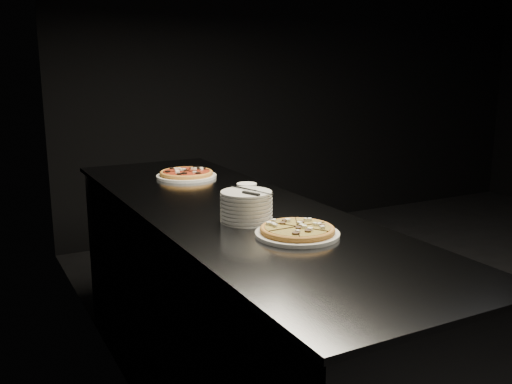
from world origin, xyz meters
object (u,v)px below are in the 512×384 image
cutlery (250,191)px  ramekin (247,191)px  pizza_mushroom (297,231)px  pizza_tomato (186,174)px  counter (231,309)px  plate_stack (246,206)px

cutlery → ramekin: cutlery is taller
pizza_mushroom → ramekin: 0.56m
pizza_tomato → cutlery: (-0.10, -0.92, 0.10)m
pizza_mushroom → pizza_tomato: bearing=88.1°
pizza_mushroom → cutlery: 0.26m
counter → cutlery: size_ratio=11.83×
pizza_tomato → pizza_mushroom: bearing=-91.9°
counter → cutlery: bearing=-97.9°
cutlery → counter: bearing=60.6°
counter → pizza_tomato: size_ratio=7.39×
pizza_tomato → plate_stack: plate_stack is taller
pizza_mushroom → counter: bearing=93.3°
pizza_tomato → ramekin: size_ratio=3.82×
plate_stack → cutlery: cutlery is taller
plate_stack → counter: bearing=79.7°
pizza_tomato → ramekin: bearing=-85.6°
pizza_tomato → cutlery: 0.93m
cutlery → ramekin: size_ratio=2.39×
pizza_mushroom → cutlery: size_ratio=1.42×
counter → pizza_tomato: 0.82m
ramekin → pizza_tomato: bearing=94.4°
counter → cutlery: 0.63m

